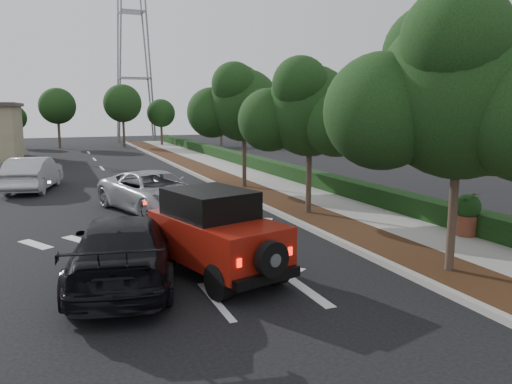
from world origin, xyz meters
TOP-DOWN VIEW (x-y plane):
  - ground at (0.00, 0.00)m, footprint 120.00×120.00m
  - curb at (4.60, 12.00)m, footprint 0.20×70.00m
  - planting_strip at (5.60, 12.00)m, footprint 1.80×70.00m
  - sidewalk at (7.50, 12.00)m, footprint 2.00×70.00m
  - hedge at (8.90, 12.00)m, footprint 0.80×70.00m
  - transmission_tower at (6.00, 48.00)m, footprint 7.00×4.00m
  - street_tree_near at (5.60, -0.50)m, footprint 3.80×3.80m
  - street_tree_mid at (5.60, 6.50)m, footprint 3.20×3.20m
  - street_tree_far at (5.60, 13.00)m, footprint 3.40×3.40m
  - red_jeep at (0.45, 1.60)m, footprint 2.62×4.11m
  - silver_suv_ahead at (0.57, 9.29)m, footprint 4.03×5.95m
  - black_suv_oncoming at (-1.56, 1.80)m, footprint 3.14×5.61m
  - silver_sedan_oncoming at (-3.80, 16.37)m, footprint 2.74×5.07m
  - terracotta_planter at (8.40, 1.79)m, footprint 0.75×0.75m

SIDE VIEW (x-z plane):
  - ground at x=0.00m, z-range 0.00..0.00m
  - transmission_tower at x=6.00m, z-range -14.00..14.00m
  - street_tree_near at x=5.60m, z-range -2.96..2.96m
  - street_tree_mid at x=5.60m, z-range -2.66..2.66m
  - street_tree_far at x=5.60m, z-range -2.81..2.81m
  - planting_strip at x=5.60m, z-range 0.00..0.12m
  - sidewalk at x=7.50m, z-range 0.00..0.12m
  - curb at x=4.60m, z-range 0.00..0.15m
  - hedge at x=8.90m, z-range 0.00..0.80m
  - silver_suv_ahead at x=0.57m, z-range 0.00..1.51m
  - black_suv_oncoming at x=-1.56m, z-range 0.00..1.53m
  - silver_sedan_oncoming at x=-3.80m, z-range 0.00..1.59m
  - terracotta_planter at x=8.40m, z-range 0.23..1.53m
  - red_jeep at x=0.45m, z-range 0.02..2.03m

